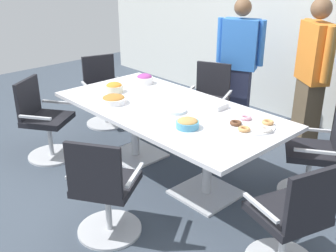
% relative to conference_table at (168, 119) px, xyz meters
% --- Properties ---
extents(ground_plane, '(10.00, 10.00, 0.01)m').
position_rel_conference_table_xyz_m(ground_plane, '(0.00, 0.00, -0.63)').
color(ground_plane, '#3D4754').
extents(back_wall, '(8.00, 0.10, 2.80)m').
position_rel_conference_table_xyz_m(back_wall, '(0.00, 2.40, 0.77)').
color(back_wall, silver).
rests_on(back_wall, ground).
extents(conference_table, '(2.40, 1.20, 0.75)m').
position_rel_conference_table_xyz_m(conference_table, '(0.00, 0.00, 0.00)').
color(conference_table, silver).
rests_on(conference_table, ground).
extents(office_chair_0, '(0.72, 0.72, 0.91)m').
position_rel_conference_table_xyz_m(office_chair_0, '(-0.40, 1.07, -0.22)').
color(office_chair_0, silver).
rests_on(office_chair_0, ground).
extents(office_chair_1, '(0.67, 0.67, 0.91)m').
position_rel_conference_table_xyz_m(office_chair_1, '(-1.63, 0.32, -0.22)').
color(office_chair_1, silver).
rests_on(office_chair_1, ground).
extents(office_chair_2, '(0.75, 0.75, 0.91)m').
position_rel_conference_table_xyz_m(office_chair_2, '(-1.25, -0.75, -0.22)').
color(office_chair_2, silver).
rests_on(office_chair_2, ground).
extents(office_chair_3, '(0.75, 0.75, 0.91)m').
position_rel_conference_table_xyz_m(office_chair_3, '(0.41, -1.07, -0.22)').
color(office_chair_3, silver).
rests_on(office_chair_3, ground).
extents(office_chair_4, '(0.68, 0.68, 0.91)m').
position_rel_conference_table_xyz_m(office_chair_4, '(1.63, -0.32, -0.22)').
color(office_chair_4, silver).
rests_on(office_chair_4, ground).
extents(office_chair_5, '(0.75, 0.75, 0.91)m').
position_rel_conference_table_xyz_m(office_chair_5, '(1.25, 0.75, -0.22)').
color(office_chair_5, silver).
rests_on(office_chair_5, ground).
extents(person_standing_0, '(0.59, 0.38, 1.67)m').
position_rel_conference_table_xyz_m(person_standing_0, '(-0.34, 1.56, 0.24)').
color(person_standing_0, '#232842').
rests_on(person_standing_0, ground).
extents(person_standing_1, '(0.55, 0.43, 1.74)m').
position_rel_conference_table_xyz_m(person_standing_1, '(0.64, 1.62, 0.28)').
color(person_standing_1, brown).
rests_on(person_standing_1, ground).
extents(snack_bowl_pretzels, '(0.26, 0.26, 0.09)m').
position_rel_conference_table_xyz_m(snack_bowl_pretzels, '(-0.47, -0.32, 0.17)').
color(snack_bowl_pretzels, white).
rests_on(snack_bowl_pretzels, conference_table).
extents(snack_bowl_cookies, '(0.21, 0.21, 0.09)m').
position_rel_conference_table_xyz_m(snack_bowl_cookies, '(0.49, -0.22, 0.17)').
color(snack_bowl_cookies, '#4C9EC6').
rests_on(snack_bowl_cookies, conference_table).
extents(snack_bowl_candy_mix, '(0.20, 0.20, 0.12)m').
position_rel_conference_table_xyz_m(snack_bowl_candy_mix, '(-0.78, 0.35, 0.18)').
color(snack_bowl_candy_mix, white).
rests_on(snack_bowl_candy_mix, conference_table).
extents(snack_bowl_chips_orange, '(0.19, 0.19, 0.11)m').
position_rel_conference_table_xyz_m(snack_bowl_chips_orange, '(-0.77, -0.10, 0.18)').
color(snack_bowl_chips_orange, beige).
rests_on(snack_bowl_chips_orange, conference_table).
extents(donut_platter, '(0.40, 0.40, 0.04)m').
position_rel_conference_table_xyz_m(donut_platter, '(0.86, 0.22, 0.14)').
color(donut_platter, white).
rests_on(donut_platter, conference_table).
extents(plate_stack, '(0.21, 0.21, 0.03)m').
position_rel_conference_table_xyz_m(plate_stack, '(0.14, -0.03, 0.14)').
color(plate_stack, white).
rests_on(plate_stack, conference_table).
extents(napkin_pile, '(0.17, 0.17, 0.05)m').
position_rel_conference_table_xyz_m(napkin_pile, '(0.34, 0.35, 0.15)').
color(napkin_pile, white).
rests_on(napkin_pile, conference_table).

